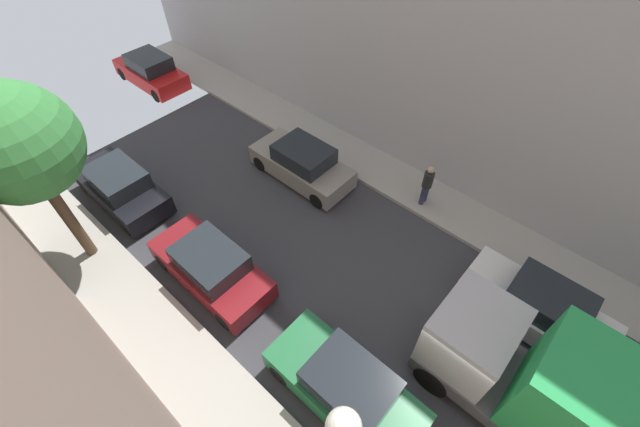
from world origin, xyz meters
name	(u,v)px	position (x,y,z in m)	size (l,w,h in m)	color
ground	(450,361)	(0.00, 0.00, 0.00)	(32.00, 32.00, 0.00)	#38383D
sidewalk_right	(525,251)	(5.00, 0.00, 0.07)	(2.00, 44.00, 0.15)	#A8A399
parked_car_left_1	(346,387)	(-2.70, 1.59, 0.72)	(1.78, 4.20, 1.57)	#1E6638
parked_car_left_2	(211,267)	(-2.70, 7.01, 0.72)	(1.78, 4.20, 1.57)	maroon
parked_car_left_3	(121,187)	(-2.70, 12.34, 0.72)	(1.78, 4.20, 1.57)	black
parked_car_right_1	(538,308)	(2.70, -1.14, 0.72)	(1.78, 4.20, 1.57)	white
parked_car_right_2	(302,164)	(2.70, 8.22, 0.72)	(1.78, 4.20, 1.57)	gray
parked_car_right_3	(151,71)	(2.70, 18.77, 0.72)	(1.78, 4.20, 1.57)	red
delivery_truck	(580,410)	(0.00, -2.70, 1.79)	(2.26, 6.60, 3.38)	#4C4C51
pedestrian	(427,184)	(4.60, 3.83, 1.07)	(0.40, 0.36, 1.72)	#2D334C
street_tree_0	(17,145)	(-4.81, 10.91, 4.71)	(3.16, 3.16, 6.17)	brown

